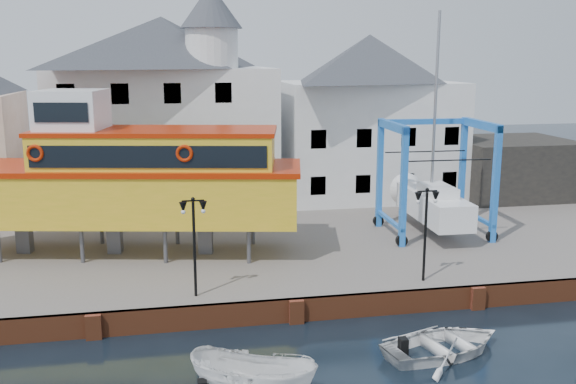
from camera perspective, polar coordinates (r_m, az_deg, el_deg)
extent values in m
plane|color=black|center=(26.92, 0.72, -11.53)|extent=(140.00, 140.00, 0.00)
cube|color=#675F58|center=(36.98, -2.69, -4.11)|extent=(44.00, 22.00, 1.00)
cube|color=brown|center=(26.84, 0.67, -10.45)|extent=(44.00, 0.25, 1.00)
cube|color=brown|center=(26.39, -16.89, -11.39)|extent=(0.60, 0.36, 1.00)
cube|color=brown|center=(26.68, 0.74, -10.58)|extent=(0.60, 0.36, 1.00)
cube|color=brown|center=(29.24, 16.49, -9.03)|extent=(0.60, 0.36, 1.00)
cube|color=silver|center=(43.01, -10.83, 4.77)|extent=(14.00, 8.00, 9.00)
pyramid|color=#35383E|center=(42.69, -11.16, 12.92)|extent=(14.00, 8.00, 3.20)
cube|color=black|center=(39.96, -18.55, -0.40)|extent=(1.00, 0.08, 1.20)
cube|color=black|center=(39.65, -14.25, -0.24)|extent=(1.00, 0.08, 1.20)
cube|color=black|center=(39.57, -9.92, -0.07)|extent=(1.00, 0.08, 1.20)
cube|color=black|center=(39.72, -5.59, 0.10)|extent=(1.00, 0.08, 1.20)
cube|color=black|center=(39.46, -18.84, 3.86)|extent=(1.00, 0.08, 1.20)
cube|color=black|center=(39.15, -14.48, 4.06)|extent=(1.00, 0.08, 1.20)
cube|color=black|center=(39.07, -10.08, 4.24)|extent=(1.00, 0.08, 1.20)
cube|color=black|center=(39.22, -5.68, 4.39)|extent=(1.00, 0.08, 1.20)
cube|color=black|center=(39.18, -19.13, 8.20)|extent=(1.00, 0.08, 1.20)
cube|color=black|center=(38.87, -14.71, 8.44)|extent=(1.00, 0.08, 1.20)
cube|color=black|center=(38.79, -10.24, 8.63)|extent=(1.00, 0.08, 1.20)
cube|color=black|center=(38.94, -5.77, 8.77)|extent=(1.00, 0.08, 1.20)
cylinder|color=silver|center=(40.40, -6.78, 12.56)|extent=(3.20, 3.20, 2.40)
cone|color=#35383E|center=(40.50, -6.87, 16.09)|extent=(3.80, 3.80, 2.60)
cube|color=silver|center=(45.75, 7.06, 4.68)|extent=(12.00, 8.00, 8.00)
pyramid|color=#35383E|center=(45.39, 7.25, 11.71)|extent=(12.00, 8.00, 3.20)
cube|color=black|center=(41.16, 2.69, 0.57)|extent=(1.00, 0.08, 1.20)
cube|color=black|center=(41.95, 6.68, 0.71)|extent=(1.00, 0.08, 1.20)
cube|color=black|center=(42.94, 10.50, 0.85)|extent=(1.00, 0.08, 1.20)
cube|color=black|center=(44.11, 14.13, 0.98)|extent=(1.00, 0.08, 1.20)
cube|color=black|center=(40.68, 2.73, 4.71)|extent=(1.00, 0.08, 1.20)
cube|color=black|center=(41.48, 6.78, 4.78)|extent=(1.00, 0.08, 1.20)
cube|color=black|center=(42.47, 10.65, 4.83)|extent=(1.00, 0.08, 1.20)
cube|color=black|center=(43.65, 14.33, 4.85)|extent=(1.00, 0.08, 1.20)
cube|color=black|center=(48.27, 19.12, 2.09)|extent=(8.00, 7.00, 4.00)
cylinder|color=black|center=(26.56, -8.31, -5.09)|extent=(0.12, 0.12, 4.00)
cube|color=black|center=(26.03, -8.45, -0.77)|extent=(0.90, 0.06, 0.06)
sphere|color=black|center=(26.02, -8.45, -0.62)|extent=(0.16, 0.16, 0.16)
cone|color=black|center=(26.08, -9.31, -1.38)|extent=(0.32, 0.32, 0.45)
sphere|color=white|center=(26.12, -9.29, -1.77)|extent=(0.18, 0.18, 0.18)
cone|color=black|center=(26.11, -7.55, -1.31)|extent=(0.32, 0.32, 0.45)
sphere|color=white|center=(26.15, -7.54, -1.70)|extent=(0.18, 0.18, 0.18)
cylinder|color=black|center=(28.71, 12.09, -3.93)|extent=(0.12, 0.12, 4.00)
cube|color=black|center=(28.23, 12.27, 0.08)|extent=(0.90, 0.06, 0.06)
sphere|color=black|center=(28.21, 12.28, 0.22)|extent=(0.16, 0.16, 0.16)
cone|color=black|center=(28.13, 11.50, -0.49)|extent=(0.32, 0.32, 0.45)
sphere|color=white|center=(28.17, 11.48, -0.85)|extent=(0.18, 0.18, 0.18)
cone|color=black|center=(28.44, 12.99, -0.42)|extent=(0.32, 0.32, 0.45)
sphere|color=white|center=(28.48, 12.97, -0.78)|extent=(0.18, 0.18, 0.18)
cylinder|color=#59595E|center=(36.67, -22.26, -2.95)|extent=(0.24, 0.24, 1.72)
cylinder|color=#59595E|center=(32.37, -17.85, -4.53)|extent=(0.24, 0.24, 1.72)
cylinder|color=#59595E|center=(35.31, -16.24, -3.07)|extent=(0.24, 0.24, 1.72)
cylinder|color=#59595E|center=(31.34, -10.86, -4.70)|extent=(0.24, 0.24, 1.72)
cylinder|color=#59595E|center=(34.37, -9.82, -3.17)|extent=(0.24, 0.24, 1.72)
cylinder|color=#59595E|center=(30.80, -3.51, -4.80)|extent=(0.24, 0.24, 1.72)
cylinder|color=#59595E|center=(33.88, -3.13, -3.23)|extent=(0.24, 0.24, 1.72)
cube|color=#59595E|center=(35.02, -22.39, -3.63)|extent=(0.79, 0.70, 1.72)
cube|color=#59595E|center=(33.51, -15.14, -3.81)|extent=(0.79, 0.70, 1.72)
cube|color=#59595E|center=(32.57, -7.34, -3.94)|extent=(0.79, 0.70, 1.72)
cube|color=gold|center=(32.71, -13.41, -0.28)|extent=(16.58, 7.43, 2.52)
cube|color=#AE2204|center=(32.46, -13.53, 2.09)|extent=(16.95, 7.68, 0.25)
cube|color=gold|center=(32.07, -11.61, 3.52)|extent=(11.99, 6.08, 1.83)
cube|color=black|center=(30.16, -12.39, 3.07)|extent=(10.79, 2.23, 1.03)
cube|color=black|center=(33.98, -10.92, 4.11)|extent=(10.79, 2.23, 1.03)
cube|color=#AE2204|center=(31.94, -11.69, 5.33)|extent=(12.24, 6.23, 0.21)
cube|color=white|center=(32.93, -18.63, 6.79)|extent=(3.51, 3.51, 2.08)
cube|color=black|center=(31.50, -19.54, 6.68)|extent=(2.46, 0.55, 0.92)
torus|color=#AE2204|center=(31.64, -21.57, 3.23)|extent=(0.82, 0.32, 0.80)
torus|color=#AE2204|center=(29.75, -9.19, 3.41)|extent=(0.82, 0.32, 0.80)
cube|color=blue|center=(33.38, 10.24, 0.35)|extent=(0.32, 0.32, 6.23)
cylinder|color=black|center=(34.05, 10.06, -4.28)|extent=(0.63, 0.24, 0.62)
cube|color=blue|center=(37.24, 8.15, 1.62)|extent=(0.32, 0.32, 6.23)
cylinder|color=black|center=(37.84, 8.03, -2.56)|extent=(0.63, 0.24, 0.62)
cube|color=blue|center=(35.36, 17.96, 0.60)|extent=(0.32, 0.32, 6.23)
cylinder|color=black|center=(35.99, 17.67, -3.78)|extent=(0.63, 0.24, 0.62)
cube|color=blue|center=(39.02, 15.23, 1.79)|extent=(0.32, 0.32, 6.23)
cylinder|color=black|center=(39.59, 15.01, -2.21)|extent=(0.63, 0.24, 0.62)
cube|color=blue|center=(34.87, 9.30, 5.80)|extent=(0.44, 4.46, 0.44)
cube|color=blue|center=(35.79, 9.02, -2.48)|extent=(0.35, 4.46, 0.19)
cube|color=blue|center=(36.76, 16.80, 5.76)|extent=(0.44, 4.46, 0.44)
cube|color=blue|center=(37.63, 16.33, -2.11)|extent=(0.35, 4.46, 0.19)
cube|color=blue|center=(37.66, 11.96, 6.14)|extent=(5.35, 0.47, 0.31)
cube|color=white|center=(36.47, 12.82, -1.21)|extent=(2.24, 6.73, 1.42)
cone|color=white|center=(40.08, 10.73, 0.06)|extent=(2.09, 1.48, 2.05)
cube|color=#59595E|center=(36.71, 12.74, -2.77)|extent=(0.26, 1.61, 0.62)
cube|color=white|center=(35.86, 13.15, 0.15)|extent=(1.50, 2.71, 0.53)
cylinder|color=#99999E|center=(36.05, 12.97, 7.66)|extent=(0.16, 0.16, 9.79)
cube|color=black|center=(34.49, 14.02, 2.75)|extent=(4.74, 0.26, 0.05)
cube|color=black|center=(37.42, 12.11, 3.54)|extent=(4.74, 0.26, 0.05)
imported|color=white|center=(25.03, 13.68, -13.78)|extent=(5.42, 4.39, 0.99)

